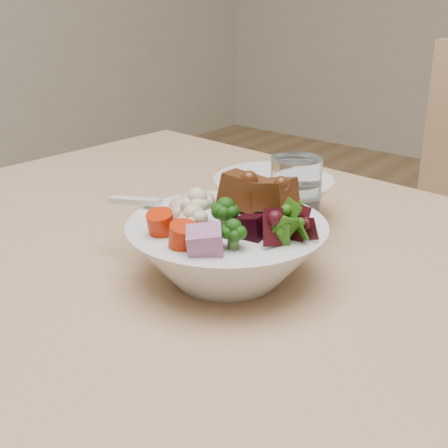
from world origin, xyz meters
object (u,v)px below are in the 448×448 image
object	(u,v)px
food_bowl	(229,247)
dining_table	(372,409)
side_bowl	(273,197)
water_glass	(295,204)

from	to	relation	value
food_bowl	dining_table	bearing A→B (deg)	-4.95
food_bowl	side_bowl	distance (m)	0.20
dining_table	water_glass	size ratio (longest dim) A/B	14.56
water_glass	side_bowl	bearing A→B (deg)	142.47
water_glass	side_bowl	world-z (taller)	water_glass
dining_table	food_bowl	distance (m)	0.22
food_bowl	water_glass	xyz separation A→B (m)	(-0.00, 0.13, 0.01)
dining_table	side_bowl	xyz separation A→B (m)	(-0.26, 0.20, 0.10)
dining_table	water_glass	distance (m)	0.27
water_glass	dining_table	bearing A→B (deg)	-37.55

